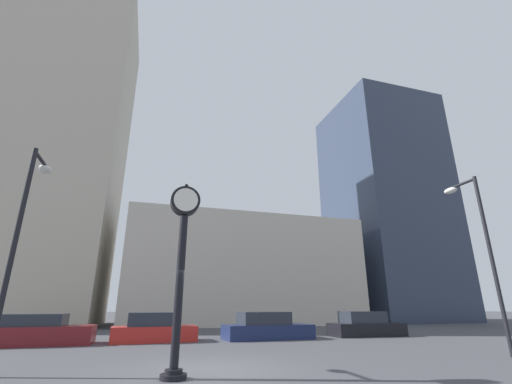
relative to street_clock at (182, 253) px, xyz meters
name	(u,v)px	position (x,y,z in m)	size (l,w,h in m)	color
ground_plane	(211,369)	(1.09, 1.09, -2.96)	(200.00, 200.00, 0.00)	#424247
building_tall_tower	(50,147)	(-10.93, 25.09, 13.13)	(12.71, 12.00, 32.18)	#BCB29E
building_storefront_row	(239,273)	(7.92, 25.09, 1.86)	(21.51, 12.00, 9.65)	beige
building_glass_modern	(385,206)	(26.50, 25.09, 10.39)	(11.42, 12.00, 26.71)	#2D384C
street_clock	(182,253)	(0.00, 0.00, 0.00)	(0.79, 0.63, 4.88)	black
car_maroon	(36,332)	(-5.29, 9.21, -2.41)	(4.62, 1.93, 1.30)	maroon
car_red	(153,329)	(-0.32, 9.28, -2.41)	(4.03, 1.95, 1.34)	red
car_navy	(267,328)	(5.38, 9.02, -2.41)	(4.67, 2.12, 1.34)	#19234C
car_black	(365,326)	(11.38, 9.06, -2.41)	(4.25, 1.80, 1.34)	black
street_lamp_left	(26,217)	(-4.33, 1.95, 1.11)	(0.36, 1.57, 6.08)	black
street_lamp_right	(477,233)	(11.20, 0.76, 1.35)	(0.36, 1.57, 6.50)	black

